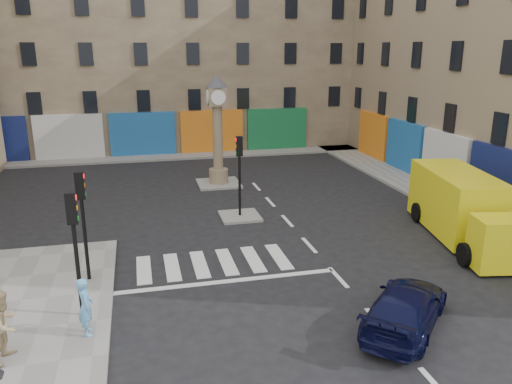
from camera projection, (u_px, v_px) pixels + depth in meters
name	position (u px, v px, depth m)	size (l,w,h in m)	color
ground	(350.00, 291.00, 16.23)	(120.00, 120.00, 0.00)	black
sidewalk_right	(422.00, 190.00, 27.50)	(2.60, 30.00, 0.15)	gray
sidewalk_far	(173.00, 156.00, 36.03)	(32.00, 2.40, 0.15)	gray
island_near	(240.00, 216.00, 23.23)	(1.80, 1.80, 0.12)	gray
island_far	(219.00, 183.00, 28.83)	(2.40, 2.40, 0.12)	gray
building_far	(162.00, 36.00, 39.10)	(32.00, 10.00, 17.00)	gray
traffic_light_left_near	(74.00, 235.00, 13.81)	(0.28, 0.22, 3.70)	black
traffic_light_left_far	(82.00, 209.00, 16.05)	(0.28, 0.22, 3.70)	black
traffic_light_island	(239.00, 163.00, 22.52)	(0.28, 0.22, 3.70)	black
clock_pillar	(217.00, 123.00, 27.85)	(1.20, 1.20, 6.10)	#857257
navy_sedan	(405.00, 307.00, 13.96)	(1.73, 4.25, 1.23)	black
yellow_van	(463.00, 208.00, 20.43)	(3.53, 7.49, 2.62)	yellow
pedestrian_blue	(86.00, 306.00, 13.32)	(0.60, 0.39, 1.63)	#61A9DF
pedestrian_tan	(4.00, 325.00, 12.21)	(0.91, 0.71, 1.87)	tan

